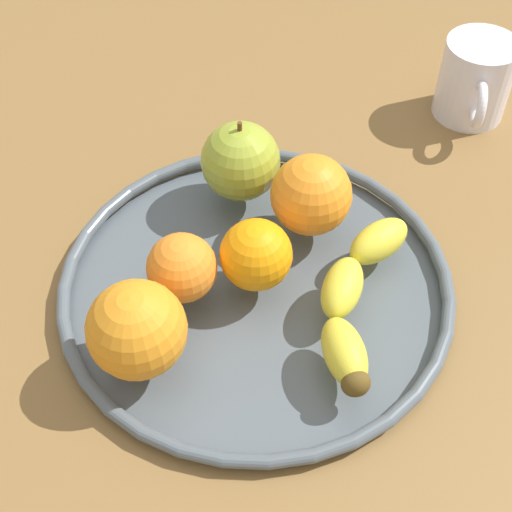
# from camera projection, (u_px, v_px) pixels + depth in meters

# --- Properties ---
(ground_plane) EXTENTS (1.68, 1.68, 0.04)m
(ground_plane) POSITION_uv_depth(u_px,v_px,m) (256.00, 304.00, 0.68)
(ground_plane) COLOR brown
(fruit_bowl) EXTENTS (0.35, 0.35, 0.02)m
(fruit_bowl) POSITION_uv_depth(u_px,v_px,m) (256.00, 284.00, 0.65)
(fruit_bowl) COLOR #525C64
(fruit_bowl) RESTS_ON ground_plane
(banana) EXTENTS (0.20, 0.09, 0.03)m
(banana) POSITION_uv_depth(u_px,v_px,m) (356.00, 295.00, 0.61)
(banana) COLOR yellow
(banana) RESTS_ON fruit_bowl
(apple) EXTENTS (0.08, 0.08, 0.08)m
(apple) POSITION_uv_depth(u_px,v_px,m) (240.00, 161.00, 0.69)
(apple) COLOR #98A932
(apple) RESTS_ON fruit_bowl
(orange_back_right) EXTENTS (0.06, 0.06, 0.06)m
(orange_back_right) POSITION_uv_depth(u_px,v_px,m) (257.00, 256.00, 0.62)
(orange_back_right) COLOR orange
(orange_back_right) RESTS_ON fruit_bowl
(orange_back_left) EXTENTS (0.08, 0.08, 0.08)m
(orange_back_left) POSITION_uv_depth(u_px,v_px,m) (137.00, 330.00, 0.56)
(orange_back_left) COLOR orange
(orange_back_left) RESTS_ON fruit_bowl
(orange_front_left) EXTENTS (0.07, 0.07, 0.07)m
(orange_front_left) POSITION_uv_depth(u_px,v_px,m) (311.00, 195.00, 0.66)
(orange_front_left) COLOR orange
(orange_front_left) RESTS_ON fruit_bowl
(orange_front_right) EXTENTS (0.06, 0.06, 0.06)m
(orange_front_right) POSITION_uv_depth(u_px,v_px,m) (182.00, 268.00, 0.62)
(orange_front_right) COLOR orange
(orange_front_right) RESTS_ON fruit_bowl
(ambient_mug) EXTENTS (0.12, 0.08, 0.09)m
(ambient_mug) POSITION_uv_depth(u_px,v_px,m) (475.00, 80.00, 0.79)
(ambient_mug) COLOR white
(ambient_mug) RESTS_ON ground_plane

